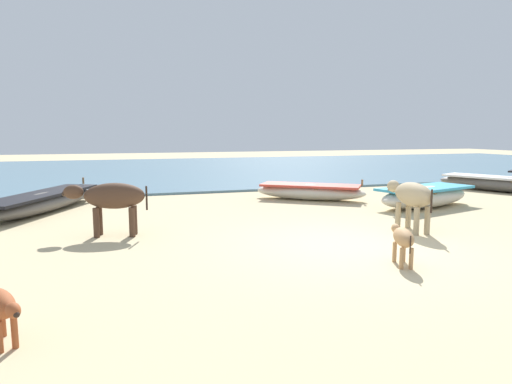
% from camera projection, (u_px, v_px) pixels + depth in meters
% --- Properties ---
extents(ground, '(80.00, 80.00, 0.00)m').
position_uv_depth(ground, '(350.00, 245.00, 8.36)').
color(ground, '#CCB789').
extents(sea_water, '(60.00, 20.00, 0.08)m').
position_uv_depth(sea_water, '(191.00, 169.00, 25.23)').
color(sea_water, slate).
rests_on(sea_water, ground).
extents(fishing_boat_0, '(2.95, 4.75, 0.70)m').
position_uv_depth(fishing_boat_0, '(42.00, 202.00, 11.83)').
color(fishing_boat_0, '#5B5651').
rests_on(fishing_boat_0, ground).
extents(fishing_boat_2, '(3.56, 2.08, 0.78)m').
position_uv_depth(fishing_boat_2, '(425.00, 196.00, 12.60)').
color(fishing_boat_2, beige).
rests_on(fishing_boat_2, ground).
extents(fishing_boat_3, '(2.95, 4.76, 0.73)m').
position_uv_depth(fishing_boat_3, '(506.00, 184.00, 15.80)').
color(fishing_boat_3, '#5B5651').
rests_on(fishing_boat_3, ground).
extents(fishing_boat_6, '(3.38, 2.82, 0.69)m').
position_uv_depth(fishing_boat_6, '(310.00, 191.00, 13.99)').
color(fishing_boat_6, beige).
rests_on(fishing_boat_6, ground).
extents(cow_adult_dun, '(0.53, 1.62, 1.05)m').
position_uv_depth(cow_adult_dun, '(412.00, 196.00, 9.49)').
color(cow_adult_dun, tan).
rests_on(cow_adult_dun, ground).
extents(calf_near_tan, '(0.48, 0.90, 0.60)m').
position_uv_depth(calf_near_tan, '(403.00, 238.00, 7.07)').
color(calf_near_tan, tan).
rests_on(calf_near_tan, ground).
extents(calf_far_rust, '(0.55, 0.82, 0.56)m').
position_uv_depth(calf_far_rust, '(0.00, 306.00, 4.38)').
color(calf_far_rust, '#9E4C28').
rests_on(calf_far_rust, ground).
extents(cow_second_adult_dark, '(1.65, 0.73, 1.08)m').
position_uv_depth(cow_second_adult_dark, '(112.00, 198.00, 9.02)').
color(cow_second_adult_dark, '#4C3323').
rests_on(cow_second_adult_dark, ground).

